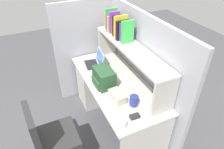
{
  "coord_description": "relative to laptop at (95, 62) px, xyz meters",
  "views": [
    {
      "loc": [
        1.85,
        -0.91,
        2.28
      ],
      "look_at": [
        0.0,
        -0.05,
        0.85
      ],
      "focal_mm": 32.5,
      "sensor_mm": 36.0,
      "label": 1
    }
  ],
  "objects": [
    {
      "name": "office_chair",
      "position": [
        0.79,
        -0.82,
        -0.39
      ],
      "size": [
        0.52,
        0.52,
        0.93
      ],
      "rotation": [
        0.0,
        0.0,
        3.22
      ],
      "color": "black",
      "rests_on": "ground_plane"
    },
    {
      "name": "backpack",
      "position": [
        0.47,
        -0.07,
        0.06
      ],
      "size": [
        0.3,
        0.23,
        0.22
      ],
      "color": "#264C2D",
      "rests_on": "desk"
    },
    {
      "name": "cubicle_partition_rear",
      "position": [
        0.47,
        0.48,
        -0.01
      ],
      "size": [
        1.84,
        0.05,
        1.55
      ],
      "primitive_type": "cube",
      "color": "#9E9EA8",
      "rests_on": "ground_plane"
    },
    {
      "name": "tissue_box",
      "position": [
        0.79,
        -0.04,
        -0.0
      ],
      "size": [
        0.23,
        0.14,
        0.1
      ],
      "primitive_type": "cube",
      "rotation": [
        0.0,
        0.0,
        0.08
      ],
      "color": "#BFB299",
      "rests_on": "desk"
    },
    {
      "name": "cubicle_partition_left",
      "position": [
        -0.38,
        0.05,
        -0.01
      ],
      "size": [
        0.05,
        1.06,
        1.55
      ],
      "primitive_type": "cube",
      "color": "#9E9EA8",
      "rests_on": "ground_plane"
    },
    {
      "name": "reference_books_on_shelf",
      "position": [
        0.12,
        0.3,
        0.53
      ],
      "size": [
        0.53,
        0.18,
        0.3
      ],
      "color": "orange",
      "rests_on": "overhead_hutch"
    },
    {
      "name": "paper_cup",
      "position": [
        1.17,
        -0.17,
        -0.01
      ],
      "size": [
        0.08,
        0.08,
        0.08
      ],
      "primitive_type": "cylinder",
      "color": "white",
      "rests_on": "desk"
    },
    {
      "name": "laptop",
      "position": [
        0.0,
        0.0,
        0.0
      ],
      "size": [
        0.34,
        0.29,
        0.22
      ],
      "color": "#B7BABF",
      "rests_on": "desk"
    },
    {
      "name": "ground_plane",
      "position": [
        0.47,
        0.1,
        -0.78
      ],
      "size": [
        8.0,
        8.0,
        0.0
      ],
      "primitive_type": "plane",
      "color": "#4C4C51"
    },
    {
      "name": "desk",
      "position": [
        0.08,
        0.1,
        -0.38
      ],
      "size": [
        1.6,
        0.7,
        0.73
      ],
      "color": "beige",
      "rests_on": "ground_plane"
    },
    {
      "name": "computer_mouse",
      "position": [
        1.11,
        0.0,
        -0.03
      ],
      "size": [
        0.07,
        0.11,
        0.03
      ],
      "primitive_type": "cube",
      "rotation": [
        0.0,
        0.0,
        -0.06
      ],
      "color": "#262628",
      "rests_on": "desk"
    },
    {
      "name": "overhead_hutch",
      "position": [
        0.47,
        0.3,
        0.3
      ],
      "size": [
        1.44,
        0.28,
        0.45
      ],
      "color": "#BCB7AC",
      "rests_on": "desk"
    },
    {
      "name": "snack_canister",
      "position": [
        0.94,
        0.09,
        0.01
      ],
      "size": [
        0.1,
        0.1,
        0.12
      ],
      "primitive_type": "cylinder",
      "color": "navy",
      "rests_on": "desk"
    }
  ]
}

